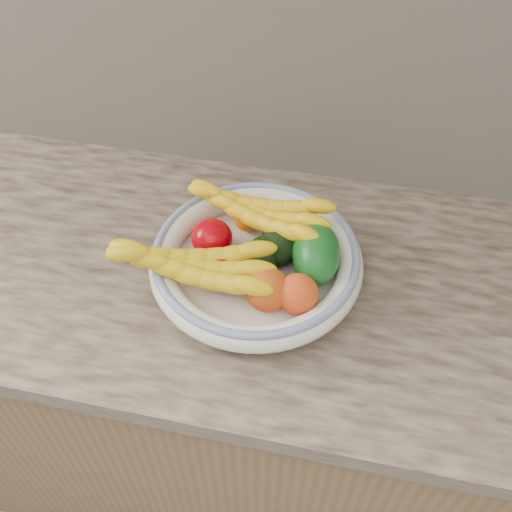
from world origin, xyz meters
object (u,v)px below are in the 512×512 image
(fruit_bowl, at_px, (256,260))
(banana_bunch_front, at_px, (193,268))
(green_mango, at_px, (316,253))
(banana_bunch_back, at_px, (258,214))

(fruit_bowl, distance_m, banana_bunch_front, 0.12)
(fruit_bowl, height_order, green_mango, green_mango)
(green_mango, xyz_separation_m, banana_bunch_back, (-0.12, 0.06, 0.01))
(green_mango, bearing_deg, fruit_bowl, 177.04)
(green_mango, bearing_deg, banana_bunch_back, 141.06)
(fruit_bowl, xyz_separation_m, banana_bunch_back, (-0.01, 0.08, 0.04))
(fruit_bowl, relative_size, banana_bunch_back, 1.33)
(fruit_bowl, bearing_deg, banana_bunch_back, 99.89)
(banana_bunch_back, bearing_deg, fruit_bowl, -69.81)
(fruit_bowl, bearing_deg, green_mango, 8.02)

